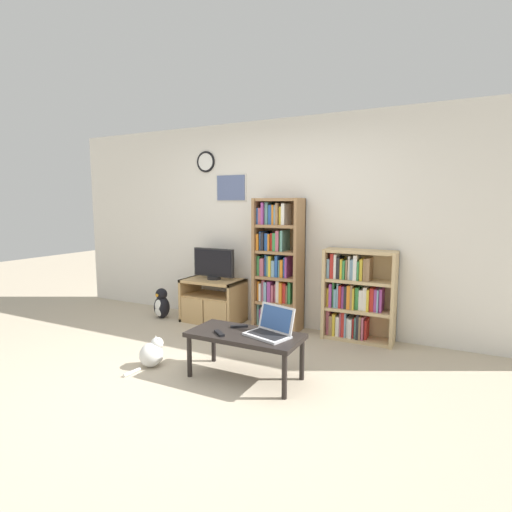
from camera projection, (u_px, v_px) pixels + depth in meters
The scene contains 12 objects.
ground_plane at pixel (187, 383), 3.49m from camera, with size 18.00×18.00×0.00m, color #BCAD93.
wall_back at pixel (278, 224), 5.08m from camera, with size 6.61×0.09×2.60m.
tv_stand at pixel (213, 300), 5.30m from camera, with size 0.78×0.49×0.57m.
television at pixel (214, 264), 5.26m from camera, with size 0.59×0.18×0.41m.
bookshelf_tall at pixel (277, 267), 4.95m from camera, with size 0.59×0.31×1.63m.
bookshelf_short at pixel (355, 296), 4.56m from camera, with size 0.80×0.29×1.05m.
coffee_table at pixel (245, 338), 3.55m from camera, with size 1.01×0.48×0.42m.
laptop at pixel (271, 328), 3.48m from camera, with size 0.44×0.37×0.25m.
remote_near_laptop at pixel (219, 333), 3.51m from camera, with size 0.15×0.13×0.02m.
remote_far_from_laptop at pixel (239, 326), 3.71m from camera, with size 0.15×0.13×0.02m.
cat at pixel (152, 353), 3.84m from camera, with size 0.28×0.45×0.29m.
penguin_figurine at pixel (161, 305), 5.47m from camera, with size 0.22×0.20×0.41m.
Camera 1 is at (2.04, -2.69, 1.55)m, focal length 28.00 mm.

